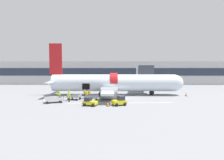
# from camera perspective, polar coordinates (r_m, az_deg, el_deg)

# --- Properties ---
(ground_plane) EXTENTS (500.00, 500.00, 0.00)m
(ground_plane) POSITION_cam_1_polar(r_m,az_deg,el_deg) (43.74, 2.28, -4.95)
(ground_plane) COLOR gray
(apron_marking_line) EXTENTS (19.70, 1.00, 0.01)m
(apron_marking_line) POSITION_cam_1_polar(r_m,az_deg,el_deg) (37.20, 2.15, -6.54)
(apron_marking_line) COLOR silver
(apron_marking_line) RESTS_ON ground_plane
(terminal_strip) EXTENTS (90.10, 11.04, 8.50)m
(terminal_strip) POSITION_cam_1_polar(r_m,az_deg,el_deg) (77.89, 1.52, 2.14)
(terminal_strip) COLOR #B2B2B7
(terminal_strip) RESTS_ON ground_plane
(jet_bridge_stub) EXTENTS (3.70, 9.58, 7.01)m
(jet_bridge_stub) POSITION_cam_1_polar(r_m,az_deg,el_deg) (53.05, 9.10, 2.29)
(jet_bridge_stub) COLOR #4C4C51
(jet_bridge_stub) RESTS_ON ground_plane
(airplane) EXTENTS (32.79, 24.78, 12.05)m
(airplane) POSITION_cam_1_polar(r_m,az_deg,el_deg) (46.81, 0.02, -0.91)
(airplane) COLOR silver
(airplane) RESTS_ON ground_plane
(baggage_tug_lead) EXTENTS (2.67, 2.26, 1.46)m
(baggage_tug_lead) POSITION_cam_1_polar(r_m,az_deg,el_deg) (34.68, -6.38, -6.31)
(baggage_tug_lead) COLOR yellow
(baggage_tug_lead) RESTS_ON ground_plane
(baggage_tug_mid) EXTENTS (2.78, 2.61, 1.62)m
(baggage_tug_mid) POSITION_cam_1_polar(r_m,az_deg,el_deg) (34.94, 2.13, -6.09)
(baggage_tug_mid) COLOR yellow
(baggage_tug_mid) RESTS_ON ground_plane
(baggage_cart_loading) EXTENTS (3.54, 2.54, 1.07)m
(baggage_cart_loading) POSITION_cam_1_polar(r_m,az_deg,el_deg) (41.23, -10.63, -4.82)
(baggage_cart_loading) COLOR #999BA0
(baggage_cart_loading) RESTS_ON ground_plane
(baggage_cart_queued) EXTENTS (3.56, 2.05, 1.16)m
(baggage_cart_queued) POSITION_cam_1_polar(r_m,az_deg,el_deg) (39.07, -5.89, -5.21)
(baggage_cart_queued) COLOR #999BA0
(baggage_cart_queued) RESTS_ON ground_plane
(baggage_cart_empty) EXTENTS (4.31, 2.94, 1.03)m
(baggage_cart_empty) POSITION_cam_1_polar(r_m,az_deg,el_deg) (38.91, -16.08, -5.46)
(baggage_cart_empty) COLOR silver
(baggage_cart_empty) RESTS_ON ground_plane
(ground_crew_loader_a) EXTENTS (0.58, 0.52, 1.70)m
(ground_crew_loader_a) POSITION_cam_1_polar(r_m,az_deg,el_deg) (38.90, -12.17, -4.83)
(ground_crew_loader_a) COLOR #2D2D33
(ground_crew_loader_a) RESTS_ON ground_plane
(ground_crew_loader_b) EXTENTS (0.56, 0.44, 1.61)m
(ground_crew_loader_b) POSITION_cam_1_polar(r_m,az_deg,el_deg) (41.38, -7.24, -4.30)
(ground_crew_loader_b) COLOR black
(ground_crew_loader_b) RESTS_ON ground_plane
(ground_crew_driver) EXTENTS (0.62, 0.43, 1.79)m
(ground_crew_driver) POSITION_cam_1_polar(r_m,az_deg,el_deg) (42.83, -7.74, -3.90)
(ground_crew_driver) COLOR #1E2338
(ground_crew_driver) RESTS_ON ground_plane
(ground_crew_supervisor) EXTENTS (0.61, 0.55, 1.81)m
(ground_crew_supervisor) POSITION_cam_1_polar(r_m,az_deg,el_deg) (42.29, -14.96, -4.09)
(ground_crew_supervisor) COLOR #2D2D33
(ground_crew_supervisor) RESTS_ON ground_plane
(ground_crew_helper) EXTENTS (0.42, 0.58, 1.65)m
(ground_crew_helper) POSITION_cam_1_polar(r_m,az_deg,el_deg) (44.28, -12.17, -3.79)
(ground_crew_helper) COLOR #2D2D33
(ground_crew_helper) RESTS_ON ground_plane
(ground_crew_marshal) EXTENTS (0.59, 0.45, 1.68)m
(ground_crew_marshal) POSITION_cam_1_polar(r_m,az_deg,el_deg) (43.29, -6.55, -3.88)
(ground_crew_marshal) COLOR #1E2338
(ground_crew_marshal) RESTS_ON ground_plane
(suitcase_on_tarmac_upright) EXTENTS (0.38, 0.33, 0.86)m
(suitcase_on_tarmac_upright) POSITION_cam_1_polar(r_m,az_deg,el_deg) (42.10, -13.82, -4.90)
(suitcase_on_tarmac_upright) COLOR #14472D
(suitcase_on_tarmac_upright) RESTS_ON ground_plane
(safety_cone_nose) EXTENTS (0.55, 0.55, 0.77)m
(safety_cone_nose) POSITION_cam_1_polar(r_m,az_deg,el_deg) (48.48, 20.40, -3.88)
(safety_cone_nose) COLOR black
(safety_cone_nose) RESTS_ON ground_plane
(safety_cone_engine_left) EXTENTS (0.63, 0.63, 0.76)m
(safety_cone_engine_left) POSITION_cam_1_polar(r_m,az_deg,el_deg) (34.11, -1.20, -6.90)
(safety_cone_engine_left) COLOR black
(safety_cone_engine_left) RESTS_ON ground_plane
(safety_cone_wingtip) EXTENTS (0.57, 0.57, 0.79)m
(safety_cone_wingtip) POSITION_cam_1_polar(r_m,az_deg,el_deg) (41.17, 1.73, -4.99)
(safety_cone_wingtip) COLOR black
(safety_cone_wingtip) RESTS_ON ground_plane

